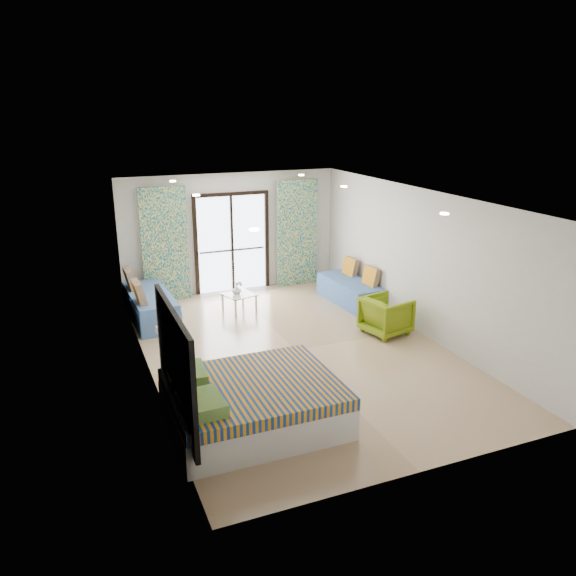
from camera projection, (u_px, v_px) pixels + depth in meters
name	position (u px, v px, depth m)	size (l,w,h in m)	color
floor	(295.00, 350.00, 9.88)	(5.00, 7.50, 0.01)	#9E805E
ceiling	(296.00, 197.00, 9.05)	(5.00, 7.50, 0.01)	silver
wall_back	(231.00, 233.00, 12.77)	(5.00, 0.01, 2.70)	silver
wall_front	(428.00, 368.00, 6.17)	(5.00, 0.01, 2.70)	silver
wall_left	(145.00, 295.00, 8.57)	(0.01, 7.50, 2.70)	silver
wall_right	(420.00, 262.00, 10.37)	(0.01, 7.50, 2.70)	silver
balcony_door	(232.00, 237.00, 12.77)	(1.76, 0.08, 2.28)	black
balcony_rail	(232.00, 250.00, 12.88)	(1.52, 0.03, 0.04)	#595451
curtain_left	(165.00, 245.00, 12.08)	(1.00, 0.10, 2.50)	white
curtain_right	(297.00, 233.00, 13.20)	(1.00, 0.10, 2.50)	white
downlight_a	(254.00, 229.00, 6.80)	(0.12, 0.12, 0.02)	#FFE0B2
downlight_b	(444.00, 214.00, 7.81)	(0.12, 0.12, 0.02)	#FFE0B2
downlight_c	(196.00, 195.00, 9.44)	(0.12, 0.12, 0.02)	#FFE0B2
downlight_d	(344.00, 187.00, 10.45)	(0.12, 0.12, 0.02)	#FFE0B2
downlight_e	(173.00, 181.00, 11.20)	(0.12, 0.12, 0.02)	#FFE0B2
downlight_f	(301.00, 175.00, 12.21)	(0.12, 0.12, 0.02)	#FFE0B2
headboard	(175.00, 366.00, 6.91)	(0.06, 2.10, 1.50)	black
switch_plate	(157.00, 330.00, 8.01)	(0.02, 0.10, 0.10)	silver
bed	(252.00, 403.00, 7.49)	(2.23, 1.82, 0.77)	silver
daybed_left	(149.00, 305.00, 11.22)	(0.87, 2.02, 0.98)	#4366A0
daybed_right	(351.00, 290.00, 12.23)	(0.79, 1.82, 0.88)	#4366A0
coffee_table	(239.00, 296.00, 11.66)	(0.71, 0.71, 0.67)	silver
vase	(237.00, 290.00, 11.60)	(0.19, 0.19, 0.19)	white
armchair	(386.00, 314.00, 10.50)	(0.77, 0.72, 0.79)	olive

